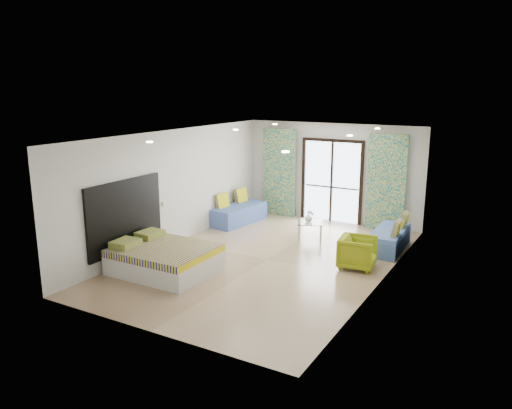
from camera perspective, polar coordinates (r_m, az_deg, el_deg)
The scene contains 24 objects.
floor at distance 10.90m, azimuth 1.27°, elevation -6.31°, with size 5.00×7.50×0.01m, color #967959, non-canonical shape.
ceiling at distance 10.30m, azimuth 1.35°, elevation 7.97°, with size 5.00×7.50×0.01m, color silver, non-canonical shape.
wall_back at distance 13.87m, azimuth 8.72°, elevation 3.61°, with size 5.00×0.01×2.70m, color silver, non-canonical shape.
wall_front at distance 7.55m, azimuth -12.42°, elevation -4.89°, with size 5.00×0.01×2.70m, color silver, non-canonical shape.
wall_left at distance 11.88m, azimuth -9.36°, elevation 1.94°, with size 0.01×7.50×2.70m, color silver, non-canonical shape.
wall_right at distance 9.62m, azimuth 14.53°, elevation -1.04°, with size 0.01×7.50×2.70m, color silver, non-canonical shape.
balcony_door at distance 13.86m, azimuth 8.66°, elevation 3.22°, with size 1.76×0.08×2.28m.
balcony_rail at distance 13.92m, azimuth 8.63°, elevation 1.98°, with size 1.52×0.03×0.04m, color #595451.
curtain_left at distance 14.34m, azimuth 2.65°, elevation 3.67°, with size 1.00×0.10×2.50m, color beige.
curtain_right at distance 13.25m, azimuth 14.68°, elevation 2.43°, with size 1.00×0.10×2.50m, color beige.
downlight_a at distance 9.47m, azimuth -12.08°, elevation 7.01°, with size 0.12×0.12×0.02m, color #FFE0B2.
downlight_b at distance 7.90m, azimuth 3.40°, elevation 6.05°, with size 0.12×0.12×0.02m, color #FFE0B2.
downlight_c at distance 11.87m, azimuth -2.35°, elevation 8.54°, with size 0.12×0.12×0.02m, color #FFE0B2.
downlight_d at distance 10.66m, azimuth 10.65°, elevation 7.76°, with size 0.12×0.12×0.02m, color #FFE0B2.
downlight_e at distance 13.60m, azimuth 2.18°, elevation 9.17°, with size 0.12×0.12×0.02m, color #FFE0B2.
downlight_f at distance 12.56m, azimuth 13.71°, elevation 8.44°, with size 0.12×0.12×0.02m, color #FFE0B2.
headboard at distance 10.72m, azimuth -14.70°, elevation -1.23°, with size 0.06×2.10×1.50m, color black.
switch_plate at distance 11.62m, azimuth -10.46°, elevation 0.12°, with size 0.02×0.10×0.10m, color silver.
bed at distance 10.30m, azimuth -10.49°, elevation -6.10°, with size 1.92×1.57×0.66m.
daybed_left at distance 13.69m, azimuth -2.05°, elevation -0.99°, with size 0.89×1.83×0.87m.
daybed_right at distance 11.88m, azimuth 15.04°, elevation -3.78°, with size 0.72×1.71×0.83m.
coffee_table at distance 12.39m, azimuth 6.22°, elevation -2.19°, with size 0.79×0.79×0.70m.
vase at distance 12.41m, azimuth 6.03°, elevation -1.49°, with size 0.19×0.20×0.19m, color white.
armchair at distance 10.52m, azimuth 11.53°, elevation -5.22°, with size 0.71×0.67×0.73m, color #889713.
Camera 1 is at (4.87, -9.02, 3.69)m, focal length 35.00 mm.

